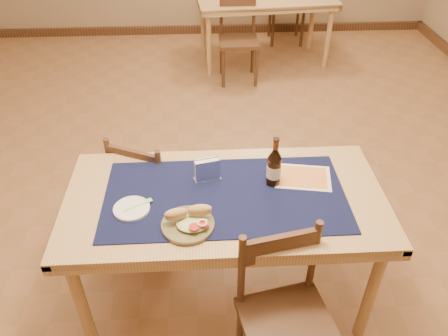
{
  "coord_description": "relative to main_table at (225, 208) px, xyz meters",
  "views": [
    {
      "loc": [
        -0.09,
        -2.44,
        2.19
      ],
      "look_at": [
        0.0,
        -0.7,
        0.85
      ],
      "focal_mm": 35.0,
      "sensor_mm": 36.0,
      "label": 1
    }
  ],
  "objects": [
    {
      "name": "chair_back_near",
      "position": [
        0.3,
        2.86,
        -0.21
      ],
      "size": [
        0.41,
        0.41,
        0.88
      ],
      "color": "#4D301B",
      "rests_on": "ground"
    },
    {
      "name": "back_table",
      "position": [
        0.64,
        3.3,
        0.0
      ],
      "size": [
        1.57,
        0.89,
        0.75
      ],
      "color": "tan",
      "rests_on": "ground"
    },
    {
      "name": "chair_main_near",
      "position": [
        0.25,
        -0.5,
        -0.21
      ],
      "size": [
        0.48,
        0.48,
        0.87
      ],
      "color": "#4D301B",
      "rests_on": "ground"
    },
    {
      "name": "napkin_holder",
      "position": [
        -0.09,
        0.14,
        0.15
      ],
      "size": [
        0.15,
        0.08,
        0.12
      ],
      "color": "silver",
      "rests_on": "placemat"
    },
    {
      "name": "room",
      "position": [
        0.0,
        0.8,
        0.73
      ],
      "size": [
        6.04,
        7.04,
        2.84
      ],
      "color": "#926240",
      "rests_on": "ground"
    },
    {
      "name": "baseboard",
      "position": [
        0.0,
        0.8,
        -0.62
      ],
      "size": [
        6.0,
        7.0,
        0.1
      ],
      "color": "#4D301B",
      "rests_on": "ground"
    },
    {
      "name": "fork",
      "position": [
        -0.41,
        -0.06,
        0.1
      ],
      "size": [
        0.14,
        0.09,
        0.0
      ],
      "color": "#A1D675",
      "rests_on": "side_plate"
    },
    {
      "name": "beer_bottle",
      "position": [
        0.25,
        0.08,
        0.19
      ],
      "size": [
        0.07,
        0.07,
        0.27
      ],
      "color": "#4C280D",
      "rests_on": "placemat"
    },
    {
      "name": "chair_main_far",
      "position": [
        -0.44,
        0.49,
        -0.24
      ],
      "size": [
        0.51,
        0.51,
        0.83
      ],
      "color": "#4D301B",
      "rests_on": "ground"
    },
    {
      "name": "sandwich_plate",
      "position": [
        -0.18,
        -0.2,
        0.11
      ],
      "size": [
        0.25,
        0.25,
        0.09
      ],
      "color": "brown",
      "rests_on": "placemat"
    },
    {
      "name": "side_plate",
      "position": [
        -0.45,
        -0.08,
        0.1
      ],
      "size": [
        0.18,
        0.18,
        0.01
      ],
      "color": "silver",
      "rests_on": "placemat"
    },
    {
      "name": "menu_card",
      "position": [
        0.41,
        0.12,
        0.09
      ],
      "size": [
        0.32,
        0.26,
        0.01
      ],
      "color": "beige",
      "rests_on": "placemat"
    },
    {
      "name": "chair_back_far",
      "position": [
        1.01,
        3.88,
        -0.18
      ],
      "size": [
        0.44,
        0.44,
        0.93
      ],
      "color": "#4D301B",
      "rests_on": "ground"
    },
    {
      "name": "main_table",
      "position": [
        0.0,
        0.0,
        0.0
      ],
      "size": [
        1.6,
        0.8,
        0.75
      ],
      "color": "tan",
      "rests_on": "ground"
    },
    {
      "name": "placemat",
      "position": [
        0.0,
        0.0,
        0.09
      ],
      "size": [
        1.2,
        0.6,
        0.01
      ],
      "primitive_type": "cube",
      "color": "#0E1134",
      "rests_on": "main_table"
    }
  ]
}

